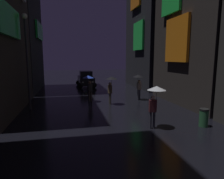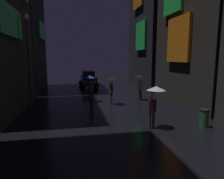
{
  "view_description": "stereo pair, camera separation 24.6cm",
  "coord_description": "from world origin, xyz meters",
  "px_view_note": "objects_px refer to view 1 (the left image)",
  "views": [
    {
      "loc": [
        -2.32,
        -0.64,
        3.45
      ],
      "look_at": [
        0.0,
        10.16,
        1.72
      ],
      "focal_mm": 32.0,
      "sensor_mm": 36.0,
      "label": 1
    },
    {
      "loc": [
        -2.08,
        -0.69,
        3.45
      ],
      "look_at": [
        0.0,
        10.16,
        1.72
      ],
      "focal_mm": 32.0,
      "sensor_mm": 36.0,
      "label": 2
    }
  ],
  "objects_px": {
    "pedestrian_midstreet_centre_black": "(111,83)",
    "pedestrian_far_right_black": "(138,80)",
    "trash_bin": "(204,118)",
    "car_distant": "(86,79)",
    "pedestrian_foreground_right_blue": "(89,81)",
    "pedestrian_midstreet_left_clear": "(155,95)",
    "streetlamp_left_far": "(27,52)"
  },
  "relations": [
    {
      "from": "pedestrian_midstreet_centre_black",
      "to": "pedestrian_far_right_black",
      "type": "distance_m",
      "value": 2.83
    },
    {
      "from": "pedestrian_midstreet_left_clear",
      "to": "car_distant",
      "type": "xyz_separation_m",
      "value": [
        -2.09,
        15.68,
        -0.74
      ]
    },
    {
      "from": "trash_bin",
      "to": "streetlamp_left_far",
      "type": "bearing_deg",
      "value": 149.0
    },
    {
      "from": "pedestrian_far_right_black",
      "to": "car_distant",
      "type": "relative_size",
      "value": 0.51
    },
    {
      "from": "pedestrian_far_right_black",
      "to": "pedestrian_midstreet_left_clear",
      "type": "height_order",
      "value": "same"
    },
    {
      "from": "streetlamp_left_far",
      "to": "trash_bin",
      "type": "xyz_separation_m",
      "value": [
        9.3,
        -5.59,
        -3.4
      ]
    },
    {
      "from": "pedestrian_midstreet_left_clear",
      "to": "streetlamp_left_far",
      "type": "relative_size",
      "value": 0.34
    },
    {
      "from": "car_distant",
      "to": "pedestrian_far_right_black",
      "type": "bearing_deg",
      "value": -68.18
    },
    {
      "from": "pedestrian_far_right_black",
      "to": "streetlamp_left_far",
      "type": "xyz_separation_m",
      "value": [
        -8.26,
        -1.4,
        2.2
      ]
    },
    {
      "from": "car_distant",
      "to": "trash_bin",
      "type": "distance_m",
      "value": 16.64
    },
    {
      "from": "pedestrian_far_right_black",
      "to": "streetlamp_left_far",
      "type": "height_order",
      "value": "streetlamp_left_far"
    },
    {
      "from": "pedestrian_midstreet_centre_black",
      "to": "pedestrian_midstreet_left_clear",
      "type": "bearing_deg",
      "value": -79.15
    },
    {
      "from": "pedestrian_midstreet_left_clear",
      "to": "car_distant",
      "type": "distance_m",
      "value": 15.84
    },
    {
      "from": "pedestrian_midstreet_centre_black",
      "to": "pedestrian_foreground_right_blue",
      "type": "bearing_deg",
      "value": 140.24
    },
    {
      "from": "car_distant",
      "to": "pedestrian_foreground_right_blue",
      "type": "bearing_deg",
      "value": -93.14
    },
    {
      "from": "pedestrian_midstreet_left_clear",
      "to": "pedestrian_foreground_right_blue",
      "type": "bearing_deg",
      "value": 110.87
    },
    {
      "from": "pedestrian_midstreet_left_clear",
      "to": "pedestrian_midstreet_centre_black",
      "type": "bearing_deg",
      "value": 100.85
    },
    {
      "from": "pedestrian_midstreet_centre_black",
      "to": "trash_bin",
      "type": "bearing_deg",
      "value": -58.08
    },
    {
      "from": "pedestrian_foreground_right_blue",
      "to": "car_distant",
      "type": "height_order",
      "value": "pedestrian_foreground_right_blue"
    },
    {
      "from": "pedestrian_foreground_right_blue",
      "to": "trash_bin",
      "type": "bearing_deg",
      "value": -53.98
    },
    {
      "from": "pedestrian_midstreet_left_clear",
      "to": "car_distant",
      "type": "bearing_deg",
      "value": 97.58
    },
    {
      "from": "trash_bin",
      "to": "pedestrian_far_right_black",
      "type": "bearing_deg",
      "value": 98.49
    },
    {
      "from": "pedestrian_midstreet_centre_black",
      "to": "pedestrian_foreground_right_blue",
      "type": "distance_m",
      "value": 1.98
    },
    {
      "from": "trash_bin",
      "to": "car_distant",
      "type": "bearing_deg",
      "value": 106.2
    },
    {
      "from": "pedestrian_far_right_black",
      "to": "car_distant",
      "type": "bearing_deg",
      "value": 111.82
    },
    {
      "from": "pedestrian_foreground_right_blue",
      "to": "trash_bin",
      "type": "height_order",
      "value": "pedestrian_foreground_right_blue"
    },
    {
      "from": "pedestrian_midstreet_centre_black",
      "to": "trash_bin",
      "type": "xyz_separation_m",
      "value": [
        3.61,
        -5.79,
        -1.2
      ]
    },
    {
      "from": "pedestrian_foreground_right_blue",
      "to": "pedestrian_midstreet_left_clear",
      "type": "height_order",
      "value": "same"
    },
    {
      "from": "car_distant",
      "to": "streetlamp_left_far",
      "type": "relative_size",
      "value": 0.67
    },
    {
      "from": "pedestrian_far_right_black",
      "to": "streetlamp_left_far",
      "type": "distance_m",
      "value": 8.66
    },
    {
      "from": "pedestrian_foreground_right_blue",
      "to": "pedestrian_far_right_black",
      "type": "distance_m",
      "value": 4.09
    },
    {
      "from": "pedestrian_foreground_right_blue",
      "to": "streetlamp_left_far",
      "type": "relative_size",
      "value": 0.34
    }
  ]
}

